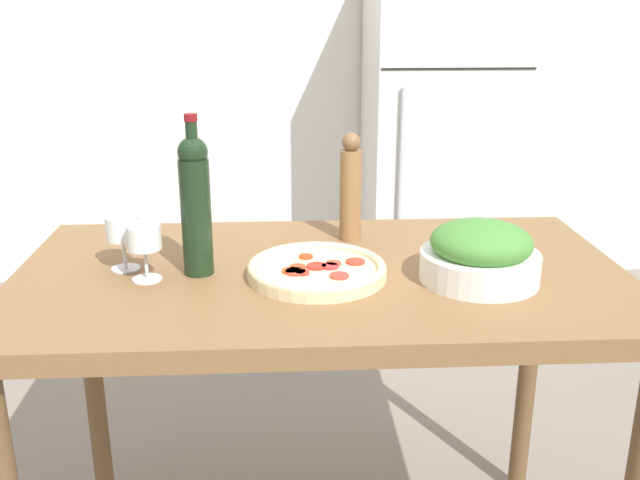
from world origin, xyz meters
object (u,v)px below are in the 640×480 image
at_px(wine_glass_near, 144,241).
at_px(wine_bottle, 195,202).
at_px(salad_bowl, 480,254).
at_px(pepper_mill, 351,189).
at_px(wine_glass_far, 123,231).
at_px(refrigerator, 438,140).
at_px(homemade_pizza, 317,270).

bearing_deg(wine_glass_near, wine_bottle, 18.29).
height_order(wine_bottle, salad_bowl, wine_bottle).
xyz_separation_m(pepper_mill, salad_bowl, (0.26, -0.31, -0.07)).
relative_size(pepper_mill, salad_bowl, 1.06).
xyz_separation_m(wine_bottle, pepper_mill, (0.37, 0.23, -0.03)).
bearing_deg(wine_glass_far, wine_glass_near, -48.94).
distance_m(pepper_mill, salad_bowl, 0.41).
bearing_deg(wine_glass_far, wine_bottle, -10.80).
bearing_deg(refrigerator, wine_glass_far, -121.50).
bearing_deg(pepper_mill, wine_bottle, -148.35).
xyz_separation_m(salad_bowl, homemade_pizza, (-0.36, 0.04, -0.04)).
distance_m(refrigerator, wine_glass_far, 2.20).
height_order(refrigerator, homemade_pizza, refrigerator).
relative_size(wine_bottle, salad_bowl, 1.38).
height_order(salad_bowl, homemade_pizza, salad_bowl).
xyz_separation_m(refrigerator, wine_bottle, (-0.97, -1.90, 0.22)).
bearing_deg(wine_bottle, pepper_mill, 31.65).
relative_size(refrigerator, homemade_pizza, 5.36).
height_order(wine_bottle, wine_glass_far, wine_bottle).
xyz_separation_m(wine_glass_near, wine_glass_far, (-0.06, 0.07, 0.00)).
xyz_separation_m(wine_bottle, salad_bowl, (0.63, -0.08, -0.11)).
relative_size(wine_bottle, homemade_pizza, 1.16).
xyz_separation_m(wine_glass_near, salad_bowl, (0.75, -0.04, -0.03)).
bearing_deg(pepper_mill, wine_glass_far, -160.26).
bearing_deg(salad_bowl, wine_bottle, 172.65).
relative_size(wine_glass_far, salad_bowl, 0.49).
bearing_deg(salad_bowl, homemade_pizza, 173.64).
bearing_deg(wine_glass_far, refrigerator, 58.50).
height_order(wine_glass_near, pepper_mill, pepper_mill).
bearing_deg(wine_bottle, wine_glass_near, -161.71).
bearing_deg(wine_glass_near, wine_glass_far, 131.06).
xyz_separation_m(wine_bottle, wine_glass_near, (-0.11, -0.04, -0.08)).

